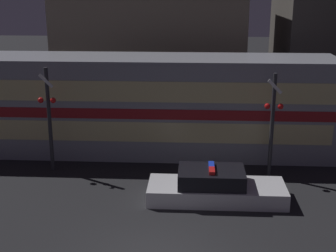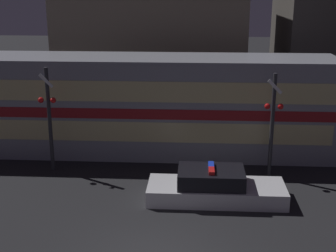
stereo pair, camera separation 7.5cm
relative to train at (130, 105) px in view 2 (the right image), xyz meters
name	(u,v)px [view 2 (the right image)]	position (x,y,z in m)	size (l,w,h in m)	color
train	(130,105)	(0.00, 0.00, 0.00)	(18.08, 3.16, 4.32)	gray
police_car	(215,188)	(3.66, -4.99, -1.70)	(4.82, 1.75, 1.26)	silver
crossing_signal_near	(272,122)	(5.90, -2.72, 0.09)	(0.72, 0.33, 4.14)	#2D2D33
crossing_signal_far	(49,116)	(-2.90, -2.55, 0.15)	(0.72, 0.33, 4.24)	#2D2D33
building_left	(153,41)	(0.39, 6.94, 2.08)	(10.28, 6.27, 8.48)	#726656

